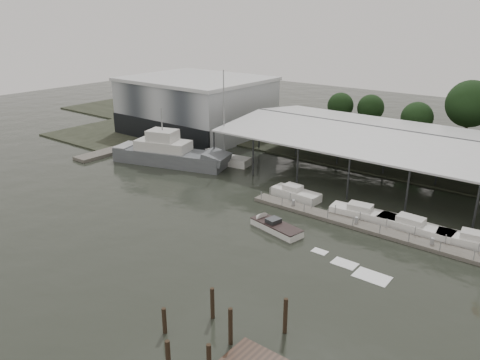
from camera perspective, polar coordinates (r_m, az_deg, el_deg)
The scene contains 15 objects.
ground at distance 51.93m, azimuth -5.07°, elevation -5.27°, with size 200.00×200.00×0.00m, color #242921.
land_strip_far at distance 85.55m, azimuth 14.45°, elevation 4.42°, with size 140.00×30.00×0.30m.
land_strip_west at distance 99.15m, azimuth -10.31°, elevation 6.81°, with size 20.00×40.00×0.30m.
storage_warehouse at distance 89.61m, azimuth -5.32°, elevation 9.06°, with size 24.50×20.50×10.50m.
covered_boat_shed at distance 65.91m, azimuth 23.36°, elevation 4.30°, with size 58.24×24.00×6.96m.
trawler_dock at distance 81.74m, azimuth -13.90°, elevation 3.86°, with size 3.00×18.00×0.50m.
floating_dock at distance 52.18m, azimuth 14.96°, elevation -5.54°, with size 28.00×2.00×1.40m.
grey_trawler at distance 71.87m, azimuth -8.48°, elevation 3.16°, with size 18.75×9.47×8.84m.
white_sailboat at distance 71.90m, azimuth -2.33°, elevation 2.61°, with size 9.32×4.31×14.30m.
speedboat_underway at distance 50.38m, azimuth 4.01°, elevation -5.57°, with size 17.61×5.47×2.00m.
moored_cruiser_0 at distance 58.67m, azimuth 6.79°, elevation -1.65°, with size 6.38×2.52×1.70m.
moored_cruiser_1 at distance 54.38m, azimuth 14.80°, elevation -3.98°, with size 7.71×2.96×1.70m.
moored_cruiser_2 at distance 52.78m, azimuth 20.46°, elevation -5.37°, with size 7.99×2.56×1.70m.
moored_cruiser_3 at distance 51.78m, azimuth 27.25°, elevation -6.90°, with size 8.46×3.13×1.70m.
mooring_pilings at distance 34.03m, azimuth -3.10°, elevation -18.19°, with size 7.18×8.68×3.53m.
Camera 1 is at (32.42, -34.08, 22.01)m, focal length 35.00 mm.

